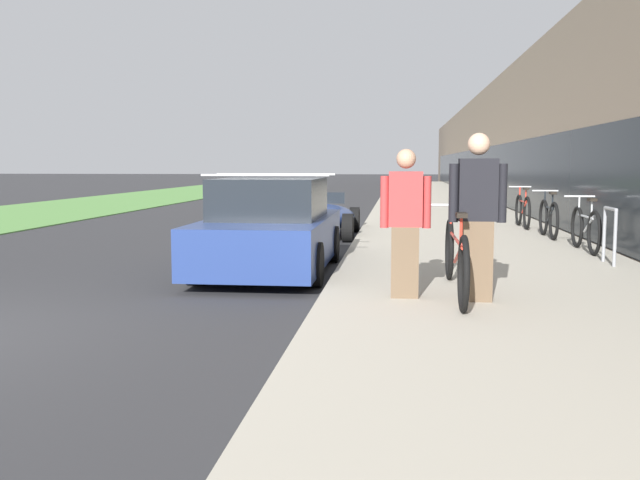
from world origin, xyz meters
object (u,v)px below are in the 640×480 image
cruiser_bike_middle (549,218)px  vintage_roadster_curbside (318,218)px  parked_sedan_curbside (271,230)px  cruiser_bike_farthest (523,210)px  person_rider (477,217)px  cruiser_bike_nearest (585,229)px  tandem_bicycle (456,258)px  person_bystander (405,223)px  bike_rack_hoop (610,230)px

cruiser_bike_middle → vintage_roadster_curbside: (-4.80, 1.18, -0.12)m
cruiser_bike_middle → parked_sedan_curbside: size_ratio=0.43×
cruiser_bike_middle → vintage_roadster_curbside: 4.94m
cruiser_bike_middle → cruiser_bike_farthest: 2.30m
cruiser_bike_farthest → person_rider: bearing=-102.4°
cruiser_bike_nearest → cruiser_bike_middle: (-0.15, 2.29, 0.00)m
cruiser_bike_farthest → tandem_bicycle: bearing=-104.0°
tandem_bicycle → vintage_roadster_curbside: (-2.46, 7.74, -0.14)m
person_bystander → cruiser_bike_nearest: bearing=56.0°
person_rider → vintage_roadster_curbside: size_ratio=0.46×
person_bystander → parked_sedan_curbside: (-1.98, 2.60, -0.33)m
person_bystander → cruiser_bike_middle: bearing=66.9°
vintage_roadster_curbside → cruiser_bike_middle: bearing=-13.8°
bike_rack_hoop → cruiser_bike_farthest: (-0.23, 6.12, -0.11)m
cruiser_bike_farthest → parked_sedan_curbside: bearing=-126.3°
tandem_bicycle → cruiser_bike_middle: size_ratio=1.62×
cruiser_bike_middle → parked_sedan_curbside: (-4.89, -4.21, 0.10)m
cruiser_bike_nearest → vintage_roadster_curbside: cruiser_bike_nearest is taller
cruiser_bike_middle → person_bystander: bearing=-113.1°
tandem_bicycle → cruiser_bike_middle: tandem_bicycle is taller
tandem_bicycle → bike_rack_hoop: (2.44, 2.73, 0.10)m
parked_sedan_curbside → bike_rack_hoop: bearing=4.3°
person_bystander → parked_sedan_curbside: bearing=127.3°
tandem_bicycle → parked_sedan_curbside: size_ratio=0.69×
person_rider → person_bystander: person_rider is taller
tandem_bicycle → person_rider: 0.64m
person_rider → tandem_bicycle: bearing=118.1°
tandem_bicycle → parked_sedan_curbside: bearing=137.4°
cruiser_bike_middle → vintage_roadster_curbside: cruiser_bike_middle is taller
person_rider → cruiser_bike_farthest: bearing=77.6°
cruiser_bike_nearest → person_rider: bearing=-116.3°
tandem_bicycle → cruiser_bike_farthest: 9.13m
bike_rack_hoop → vintage_roadster_curbside: bike_rack_hoop is taller
person_rider → cruiser_bike_nearest: 5.20m
tandem_bicycle → person_rider: size_ratio=1.57×
vintage_roadster_curbside → cruiser_bike_nearest: bearing=-35.0°
cruiser_bike_nearest → bike_rack_hoop: bearing=-91.4°
cruiser_bike_farthest → parked_sedan_curbside: parked_sedan_curbside is taller
person_rider → person_bystander: bearing=171.8°
cruiser_bike_nearest → cruiser_bike_farthest: 4.59m
cruiser_bike_nearest → cruiser_bike_farthest: bearing=93.4°
tandem_bicycle → cruiser_bike_nearest: tandem_bicycle is taller
tandem_bicycle → person_rider: (0.19, -0.36, 0.49)m
person_bystander → tandem_bicycle: bearing=23.4°
cruiser_bike_farthest → vintage_roadster_curbside: bearing=-166.6°
person_bystander → person_rider: bearing=-8.2°
person_rider → bike_rack_hoop: size_ratio=2.13×
bike_rack_hoop → cruiser_bike_farthest: bearing=92.2°
tandem_bicycle → cruiser_bike_nearest: size_ratio=1.52×
bike_rack_hoop → cruiser_bike_nearest: cruiser_bike_nearest is taller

